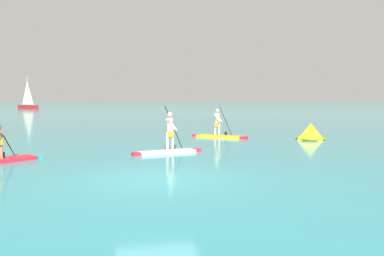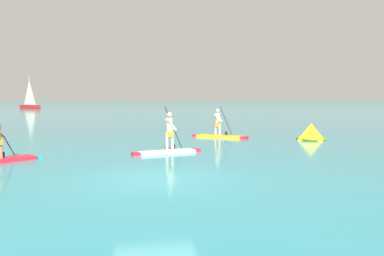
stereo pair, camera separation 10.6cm
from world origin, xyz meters
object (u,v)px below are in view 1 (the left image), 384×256
paddleboarder_near_left (1,154)px  paddleboarder_far_right (219,133)px  paddleboarder_mid_center (168,145)px  race_marker_buoy (311,133)px  sailboat_left_horizon (28,105)px

paddleboarder_near_left → paddleboarder_far_right: 12.03m
paddleboarder_near_left → paddleboarder_mid_center: bearing=-28.7°
race_marker_buoy → sailboat_left_horizon: bearing=115.1°
paddleboarder_near_left → race_marker_buoy: paddleboarder_near_left is taller
paddleboarder_mid_center → paddleboarder_far_right: size_ratio=1.02×
sailboat_left_horizon → race_marker_buoy: bearing=166.0°
paddleboarder_mid_center → paddleboarder_far_right: 6.75m
paddleboarder_mid_center → race_marker_buoy: 9.15m
paddleboarder_near_left → sailboat_left_horizon: size_ratio=0.41×
race_marker_buoy → sailboat_left_horizon: 65.79m
paddleboarder_far_right → race_marker_buoy: size_ratio=1.83×
paddleboarder_far_right → sailboat_left_horizon: sailboat_left_horizon is taller
paddleboarder_far_right → sailboat_left_horizon: size_ratio=0.47×
race_marker_buoy → paddleboarder_mid_center: bearing=-156.1°
paddleboarder_mid_center → race_marker_buoy: bearing=8.4°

